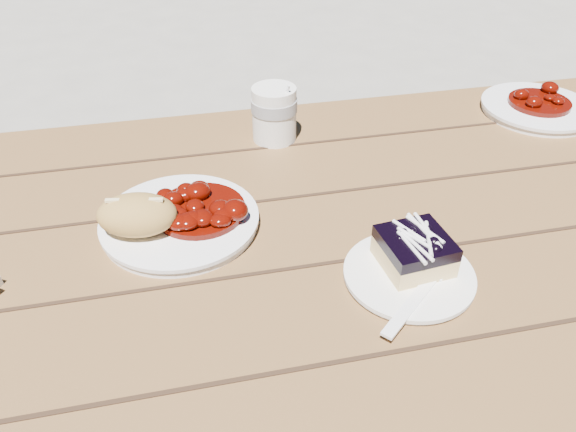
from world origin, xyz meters
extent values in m
cube|color=brown|center=(0.00, 0.00, 0.72)|extent=(2.00, 0.80, 0.05)
cube|color=brown|center=(0.00, 0.65, 0.44)|extent=(1.80, 0.25, 0.04)
cube|color=brown|center=(0.80, 0.65, 0.21)|extent=(0.06, 0.06, 0.42)
cylinder|color=white|center=(-0.14, 0.04, 0.76)|extent=(0.22, 0.22, 0.02)
ellipsoid|color=#AE8643|center=(-0.19, 0.02, 0.79)|extent=(0.12, 0.09, 0.06)
cylinder|color=white|center=(0.14, -0.13, 0.76)|extent=(0.16, 0.16, 0.01)
cube|color=#EAC980|center=(0.15, -0.12, 0.77)|extent=(0.09, 0.09, 0.03)
cube|color=black|center=(0.15, -0.12, 0.80)|extent=(0.09, 0.09, 0.02)
cylinder|color=white|center=(0.05, 0.27, 0.80)|extent=(0.08, 0.08, 0.10)
cylinder|color=white|center=(0.57, 0.27, 0.76)|extent=(0.21, 0.21, 0.02)
camera|label=1|loc=(-0.12, -0.62, 1.25)|focal=35.00mm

